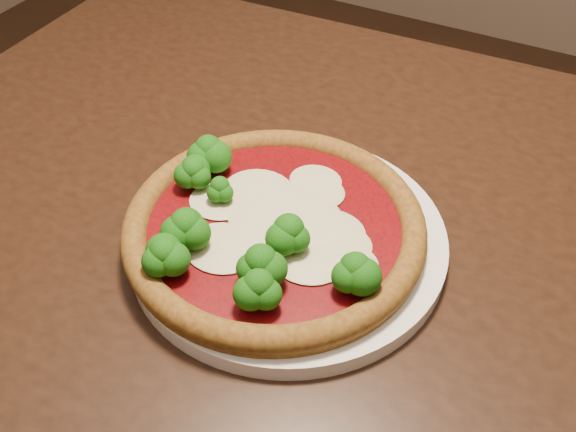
% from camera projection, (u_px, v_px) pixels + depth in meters
% --- Properties ---
extents(dining_table, '(1.10, 0.83, 0.75)m').
position_uv_depth(dining_table, '(311.00, 270.00, 0.76)').
color(dining_table, black).
rests_on(dining_table, floor).
extents(plate, '(0.31, 0.31, 0.02)m').
position_uv_depth(plate, '(288.00, 238.00, 0.64)').
color(plate, silver).
rests_on(plate, dining_table).
extents(pizza, '(0.30, 0.30, 0.06)m').
position_uv_depth(pizza, '(269.00, 226.00, 0.62)').
color(pizza, brown).
rests_on(pizza, plate).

